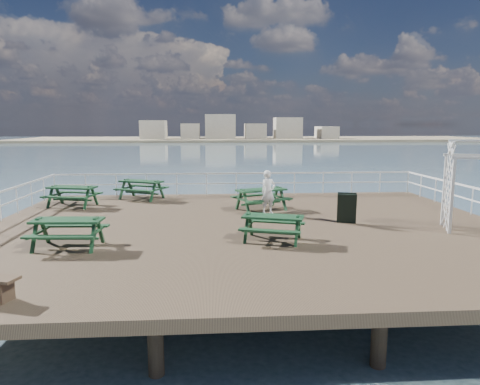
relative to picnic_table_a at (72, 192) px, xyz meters
name	(u,v)px	position (x,y,z in m)	size (l,w,h in m)	color
ground	(248,230)	(7.16, -4.12, -0.77)	(18.00, 14.00, 0.30)	brown
sea_backdrop	(250,136)	(19.70, 129.95, -1.12)	(300.00, 300.00, 9.20)	#3E5969
railing	(241,190)	(7.09, -1.55, 0.25)	(17.77, 13.76, 1.10)	silver
picnic_table_a	(72,192)	(0.00, 0.00, 0.00)	(2.31, 2.02, 0.97)	#153A1F
picnic_table_b	(141,186)	(2.65, 1.68, 0.01)	(2.52, 2.33, 0.98)	#153A1F
picnic_table_c	(261,195)	(7.94, -1.33, 0.01)	(2.48, 2.27, 0.98)	#153A1F
picnic_table_d	(68,227)	(1.85, -6.35, -0.02)	(2.01, 1.66, 0.94)	#153A1F
picnic_table_e	(273,223)	(7.74, -6.03, -0.06)	(2.15, 1.93, 0.87)	#153A1F
sandwich_board	(347,208)	(10.68, -3.88, -0.09)	(0.77, 0.66, 1.08)	black
person	(268,192)	(8.13, -2.06, 0.23)	(0.62, 0.41, 1.70)	white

